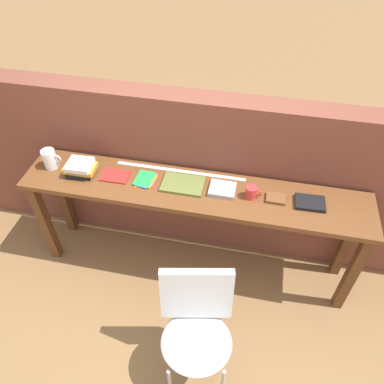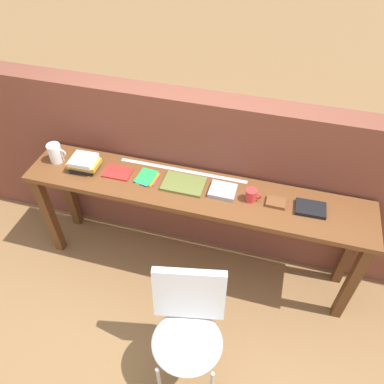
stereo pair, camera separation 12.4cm
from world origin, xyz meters
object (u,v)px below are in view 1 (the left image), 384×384
Objects in this scene: chair_white_moulded at (196,326)px; pitcher_white at (50,159)px; book_open_centre at (183,184)px; book_stack_leftmost at (80,168)px; pamphlet_pile_colourful at (146,179)px; book_repair_rightmost at (310,203)px; leather_journal_brown at (276,198)px; magazine_cycling at (115,176)px; mug at (251,192)px.

chair_white_moulded is 4.85× the size of pitcher_white.
book_open_centre is at bearing 107.76° from chair_white_moulded.
chair_white_moulded is 3.91× the size of book_stack_leftmost.
pitcher_white reaches higher than pamphlet_pile_colourful.
pitcher_white reaches higher than book_repair_rightmost.
pamphlet_pile_colourful is at bearing -179.58° from leather_journal_brown.
magazine_cycling is (-0.78, 0.83, 0.36)m from chair_white_moulded.
book_repair_rightmost is (0.40, 0.01, -0.03)m from mug.
book_stack_leftmost is at bearing -178.13° from book_open_centre.
magazine_cycling is (0.26, 0.02, -0.05)m from book_stack_leftmost.
pamphlet_pile_colourful is 0.76m from mug.
pitcher_white reaches higher than mug.
book_stack_leftmost is 1.42m from leather_journal_brown.
book_stack_leftmost is at bearing -176.93° from magazine_cycling.
pitcher_white is at bearing 179.81° from pamphlet_pile_colourful.
pitcher_white reaches higher than book_open_centre.
chair_white_moulded is at bearing -47.64° from magazine_cycling.
book_stack_leftmost is at bearing -177.30° from pamphlet_pile_colourful.
pamphlet_pile_colourful is at bearing -0.19° from pitcher_white.
chair_white_moulded is 1.59m from pitcher_white.
book_open_centre reaches higher than pamphlet_pile_colourful.
chair_white_moulded is at bearing -33.40° from pitcher_white.
pamphlet_pile_colourful is 1.16m from book_repair_rightmost.
leather_journal_brown is (0.93, -0.01, 0.00)m from pamphlet_pile_colourful.
leather_journal_brown reaches higher than magazine_cycling.
mug reaches higher than book_repair_rightmost.
leather_journal_brown is at bearing 0.63° from book_stack_leftmost.
pitcher_white is at bearing 174.07° from book_stack_leftmost.
pitcher_white is at bearing 146.60° from chair_white_moulded.
magazine_cycling is (0.50, -0.01, -0.07)m from pitcher_white.
book_open_centre is (0.76, 0.03, -0.04)m from book_stack_leftmost.
book_open_centre is (0.28, 0.00, 0.00)m from pamphlet_pile_colourful.
magazine_cycling is at bearing -1.03° from pitcher_white.
chair_white_moulded is 1.38m from book_stack_leftmost.
book_stack_leftmost reaches higher than book_open_centre.
book_open_centre is (0.51, 0.01, 0.00)m from magazine_cycling.
chair_white_moulded is 0.99m from leather_journal_brown.
book_stack_leftmost is 0.77× the size of book_open_centre.
book_open_centre is 2.29× the size of leather_journal_brown.
chair_white_moulded is 0.96m from book_open_centre.
magazine_cycling is at bearing -178.38° from pamphlet_pile_colourful.
book_stack_leftmost reaches higher than leather_journal_brown.
book_repair_rightmost reaches higher than chair_white_moulded.
mug reaches higher than pamphlet_pile_colourful.
chair_white_moulded is 2.99× the size of book_open_centre.
pitcher_white is 1.41× the size of leather_journal_brown.
book_stack_leftmost is 0.49m from pamphlet_pile_colourful.
chair_white_moulded is 0.94m from mug.
mug is (0.22, 0.82, 0.40)m from chair_white_moulded.
book_open_centre is (1.01, 0.00, -0.07)m from pitcher_white.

